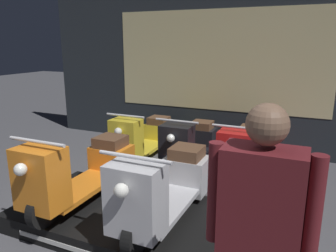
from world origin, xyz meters
name	(u,v)px	position (x,y,z in m)	size (l,w,h in m)	color
shop_wall_back	(218,58)	(0.00, 3.89, 1.60)	(6.76, 0.09, 3.20)	#23282D
display_platform	(123,217)	(-0.13, 0.92, 0.10)	(2.19, 1.27, 0.19)	black
scooter_display_left	(81,171)	(-0.62, 0.91, 0.53)	(0.62, 1.58, 0.84)	black
scooter_display_right	(165,187)	(0.36, 0.91, 0.53)	(0.62, 1.58, 0.84)	black
scooter_backrow_0	(144,138)	(-0.92, 2.86, 0.34)	(0.62, 1.58, 0.84)	black
scooter_backrow_1	(190,144)	(-0.11, 2.86, 0.34)	(0.62, 1.58, 0.84)	black
scooter_backrow_2	(243,151)	(0.71, 2.86, 0.34)	(0.62, 1.58, 0.84)	black
person_right_browsing	(259,231)	(1.36, -0.13, 0.92)	(0.56, 0.23, 1.59)	#473828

